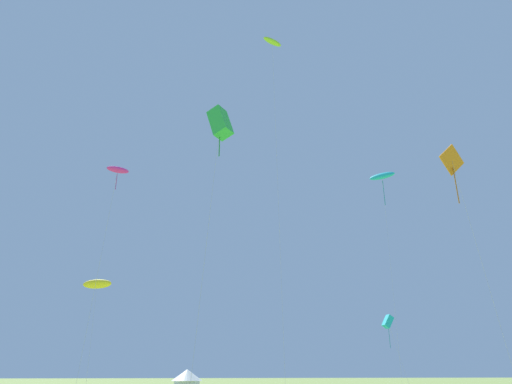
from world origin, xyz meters
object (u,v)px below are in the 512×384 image
(kite_magenta_parafoil, at_px, (118,171))
(kite_orange_diamond, at_px, (452,163))
(kite_cyan_parafoil, at_px, (382,176))
(festival_tent_center, at_px, (187,379))
(kite_green_box, at_px, (220,123))
(kite_yellow_parafoil, at_px, (97,284))
(kite_lime_parafoil, at_px, (272,43))
(kite_cyan_box, at_px, (388,322))

(kite_magenta_parafoil, height_order, kite_orange_diamond, kite_orange_diamond)
(kite_cyan_parafoil, height_order, festival_tent_center, kite_cyan_parafoil)
(kite_orange_diamond, height_order, kite_green_box, kite_green_box)
(kite_yellow_parafoil, height_order, festival_tent_center, kite_yellow_parafoil)
(kite_yellow_parafoil, xyz_separation_m, kite_orange_diamond, (29.29, -24.97, 5.54))
(kite_lime_parafoil, distance_m, kite_cyan_parafoil, 26.82)
(kite_orange_diamond, relative_size, kite_lime_parafoil, 0.50)
(kite_orange_diamond, bearing_deg, festival_tent_center, 119.28)
(kite_magenta_parafoil, bearing_deg, kite_green_box, -44.59)
(kite_magenta_parafoil, distance_m, kite_lime_parafoil, 23.79)
(kite_lime_parafoil, relative_size, kite_green_box, 1.85)
(kite_green_box, bearing_deg, festival_tent_center, 91.50)
(kite_cyan_parafoil, bearing_deg, kite_magenta_parafoil, -148.55)
(kite_lime_parafoil, bearing_deg, kite_orange_diamond, -46.35)
(kite_yellow_parafoil, bearing_deg, kite_cyan_parafoil, 5.66)
(kite_cyan_box, xyz_separation_m, kite_orange_diamond, (-3.42, -21.67, 9.45))
(kite_magenta_parafoil, relative_size, festival_tent_center, 4.81)
(kite_yellow_parafoil, xyz_separation_m, festival_tent_center, (10.70, 8.18, -9.98))
(kite_magenta_parafoil, xyz_separation_m, kite_cyan_box, (29.16, 13.68, -10.57))
(kite_green_box, height_order, festival_tent_center, kite_green_box)
(kite_lime_parafoil, height_order, kite_green_box, kite_lime_parafoil)
(festival_tent_center, bearing_deg, kite_cyan_parafoil, -9.53)
(kite_lime_parafoil, relative_size, festival_tent_center, 9.70)
(kite_yellow_parafoil, distance_m, kite_green_box, 28.44)
(kite_orange_diamond, bearing_deg, kite_lime_parafoil, 133.65)
(kite_magenta_parafoil, distance_m, kite_cyan_box, 33.90)
(festival_tent_center, bearing_deg, kite_orange_diamond, -60.72)
(kite_cyan_box, relative_size, kite_orange_diamond, 0.45)
(kite_cyan_box, relative_size, kite_green_box, 0.41)
(kite_yellow_parafoil, bearing_deg, festival_tent_center, 37.39)
(kite_green_box, relative_size, kite_cyan_parafoil, 0.68)
(kite_cyan_box, distance_m, kite_cyan_parafoil, 22.91)
(kite_yellow_parafoil, bearing_deg, kite_orange_diamond, -40.45)
(kite_yellow_parafoil, height_order, kite_cyan_box, kite_yellow_parafoil)
(kite_magenta_parafoil, bearing_deg, kite_lime_parafoil, 15.29)
(kite_green_box, bearing_deg, kite_lime_parafoil, 61.77)
(kite_orange_diamond, bearing_deg, kite_yellow_parafoil, 139.55)
(kite_yellow_parafoil, relative_size, kite_cyan_parafoil, 0.41)
(festival_tent_center, bearing_deg, kite_magenta_parafoil, -105.87)
(kite_orange_diamond, bearing_deg, kite_magenta_parafoil, 162.76)
(kite_lime_parafoil, distance_m, festival_tent_center, 41.73)
(kite_yellow_parafoil, bearing_deg, kite_magenta_parafoil, -78.20)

